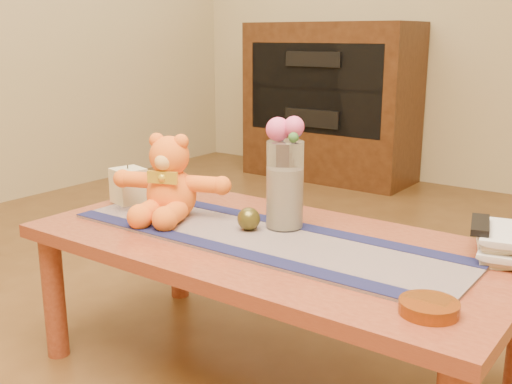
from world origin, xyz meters
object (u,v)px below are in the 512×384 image
Objects in this scene: pillar_candle at (129,185)px; tv_remote at (480,225)px; glass_vase at (285,185)px; bronze_ball at (249,219)px; book_bottom at (478,250)px; teddy_bear at (171,177)px; amber_dish at (429,307)px.

pillar_candle reaches higher than tv_remote.
bronze_ball is (-0.07, -0.08, -0.10)m from glass_vase.
bronze_ball is 0.30× the size of book_bottom.
teddy_bear is 2.91× the size of amber_dish.
pillar_candle is at bearing 152.89° from teddy_bear.
bronze_ball is at bearing -0.63° from pillar_candle.
book_bottom is (1.12, 0.21, -0.06)m from pillar_candle.
glass_vase reaches higher than pillar_candle.
amber_dish is at bearing -27.88° from glass_vase.
amber_dish is at bearing -102.48° from tv_remote.
amber_dish is at bearing -10.68° from pillar_candle.
teddy_bear is 0.30m from bronze_ball.
amber_dish is (1.15, -0.22, -0.05)m from pillar_candle.
pillar_candle is 1.17m from amber_dish.
teddy_bear is 3.11× the size of pillar_candle.
pillar_candle reaches higher than book_bottom.
glass_vase is 0.15m from bronze_ball.
teddy_bear is at bearing 176.09° from book_bottom.
glass_vase is 0.55m from tv_remote.
tv_remote is at bearing -93.00° from book_bottom.
pillar_candle is 0.52m from bronze_ball.
glass_vase is (0.36, 0.11, 0.01)m from teddy_bear.
glass_vase reaches higher than bronze_ball.
book_bottom is at bearing -5.18° from teddy_bear.
bronze_ball is 0.66m from amber_dish.
teddy_bear is at bearing 168.44° from amber_dish.
teddy_bear is 0.94m from amber_dish.
glass_vase reaches higher than book_bottom.
teddy_bear reaches higher than bronze_ball.
bronze_ball is (0.52, -0.01, -0.02)m from pillar_candle.
tv_remote is at bearing 12.40° from glass_vase.
glass_vase is 2.06× the size of amber_dish.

